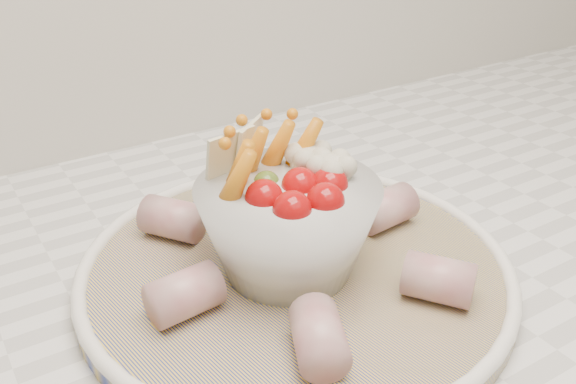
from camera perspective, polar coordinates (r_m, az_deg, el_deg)
serving_platter at (r=0.54m, az=0.68°, el=-6.83°), size 0.41×0.41×0.02m
veggie_bowl at (r=0.51m, az=-0.01°, el=-2.52°), size 0.15×0.15×0.12m
cured_meat_rolls at (r=0.53m, az=0.69°, el=-4.89°), size 0.26×0.26×0.04m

